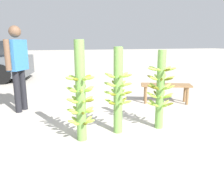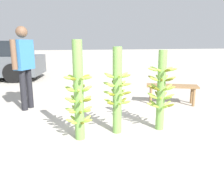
# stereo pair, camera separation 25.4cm
# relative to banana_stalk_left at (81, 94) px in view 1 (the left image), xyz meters

# --- Properties ---
(ground_plane) EXTENTS (80.00, 80.00, 0.00)m
(ground_plane) POSITION_rel_banana_stalk_left_xyz_m (0.64, -0.43, -0.68)
(ground_plane) COLOR #B2AA9E
(banana_stalk_left) EXTENTS (0.41, 0.41, 1.42)m
(banana_stalk_left) POSITION_rel_banana_stalk_left_xyz_m (0.00, 0.00, 0.00)
(banana_stalk_left) COLOR #6B9E47
(banana_stalk_left) RESTS_ON ground_plane
(banana_stalk_center) EXTENTS (0.42, 0.44, 1.33)m
(banana_stalk_center) POSITION_rel_banana_stalk_left_xyz_m (0.59, 0.08, -0.01)
(banana_stalk_center) COLOR #6B9E47
(banana_stalk_center) RESTS_ON ground_plane
(banana_stalk_right) EXTENTS (0.45, 0.46, 1.27)m
(banana_stalk_right) POSITION_rel_banana_stalk_left_xyz_m (1.30, 0.03, -0.03)
(banana_stalk_right) COLOR #6B9E47
(banana_stalk_right) RESTS_ON ground_plane
(vendor_person) EXTENTS (0.44, 0.61, 1.70)m
(vendor_person) POSITION_rel_banana_stalk_left_xyz_m (-0.88, 1.78, 0.33)
(vendor_person) COLOR black
(vendor_person) RESTS_ON ground_plane
(market_bench) EXTENTS (1.18, 0.79, 0.44)m
(market_bench) POSITION_rel_banana_stalk_left_xyz_m (2.26, 1.32, -0.32)
(market_bench) COLOR olive
(market_bench) RESTS_ON ground_plane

